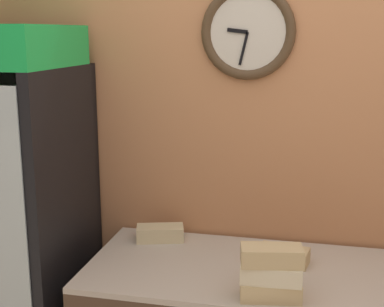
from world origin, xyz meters
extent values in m
cube|color=tan|center=(0.00, 1.30, 1.35)|extent=(5.20, 0.06, 2.70)
torus|color=#4C3823|center=(-0.22, 1.25, 1.89)|extent=(0.44, 0.05, 0.44)
cylinder|color=silver|center=(-0.22, 1.25, 1.89)|extent=(0.36, 0.01, 0.36)
cube|color=black|center=(-0.27, 1.24, 1.90)|extent=(0.09, 0.01, 0.03)
cube|color=black|center=(-0.24, 1.24, 1.82)|extent=(0.04, 0.01, 0.15)
cube|color=#BCB2A3|center=(0.00, 0.90, 0.89)|extent=(1.71, 0.70, 0.02)
cube|color=black|center=(-1.29, 1.23, 0.87)|extent=(0.63, 0.04, 1.75)
cube|color=black|center=(-1.00, 0.92, 0.87)|extent=(0.05, 0.65, 1.75)
cube|color=white|center=(-1.29, 1.20, 0.87)|extent=(0.53, 0.02, 1.65)
cube|color=silver|center=(-1.29, 0.90, 0.73)|extent=(0.51, 0.53, 0.01)
cube|color=silver|center=(-1.29, 0.90, 1.04)|extent=(0.51, 0.53, 0.01)
cube|color=silver|center=(-1.29, 0.90, 1.35)|extent=(0.51, 0.53, 0.01)
cylinder|color=#5B2D19|center=(-1.13, 0.68, 1.43)|extent=(0.07, 0.07, 0.14)
cylinder|color=#5B2D19|center=(-1.13, 0.68, 1.53)|extent=(0.03, 0.03, 0.06)
cylinder|color=#B2BCCC|center=(-1.17, 0.69, 0.81)|extent=(0.07, 0.07, 0.15)
cylinder|color=#B2BCCC|center=(-1.17, 0.69, 0.92)|extent=(0.03, 0.03, 0.07)
cube|color=tan|center=(-0.04, 0.65, 0.94)|extent=(0.24, 0.14, 0.07)
cube|color=beige|center=(-0.04, 0.65, 1.01)|extent=(0.24, 0.12, 0.07)
cube|color=tan|center=(-0.04, 0.65, 1.08)|extent=(0.25, 0.15, 0.07)
cube|color=beige|center=(-0.62, 1.12, 0.94)|extent=(0.25, 0.17, 0.07)
cube|color=tan|center=(-0.01, 0.99, 0.93)|extent=(0.23, 0.15, 0.07)
camera|label=1|loc=(0.08, -1.24, 1.90)|focal=50.00mm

